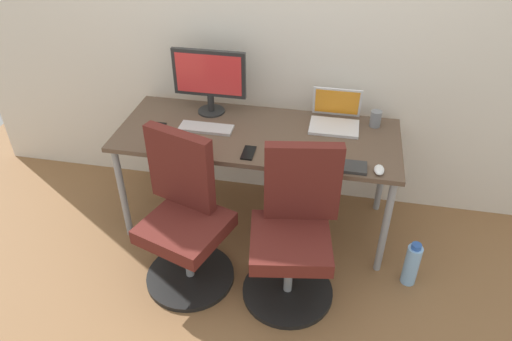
{
  "coord_description": "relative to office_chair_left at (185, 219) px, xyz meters",
  "views": [
    {
      "loc": [
        0.49,
        -2.53,
        2.26
      ],
      "look_at": [
        0.0,
        -0.05,
        0.47
      ],
      "focal_mm": 33.52,
      "sensor_mm": 36.0,
      "label": 1
    }
  ],
  "objects": [
    {
      "name": "keyboard_by_laptop",
      "position": [
        0.83,
        0.27,
        0.31
      ],
      "size": [
        0.34,
        0.12,
        0.02
      ],
      "primitive_type": "cube",
      "color": "#2D2D2D",
      "rests_on": "desk"
    },
    {
      "name": "desk",
      "position": [
        0.32,
        0.55,
        0.24
      ],
      "size": [
        1.76,
        0.71,
        0.72
      ],
      "color": "brown",
      "rests_on": "ground"
    },
    {
      "name": "ground_plane",
      "position": [
        0.32,
        0.55,
        -0.42
      ],
      "size": [
        5.28,
        5.28,
        0.0
      ],
      "primitive_type": "plane",
      "color": "brown"
    },
    {
      "name": "desktop_monitor",
      "position": [
        -0.04,
        0.76,
        0.55
      ],
      "size": [
        0.48,
        0.18,
        0.43
      ],
      "color": "#262626",
      "rests_on": "desk"
    },
    {
      "name": "phone_near_monitor",
      "position": [
        0.32,
        0.31,
        0.31
      ],
      "size": [
        0.07,
        0.14,
        0.01
      ],
      "primitive_type": "cube",
      "color": "black",
      "rests_on": "desk"
    },
    {
      "name": "pen_cup",
      "position": [
        1.04,
        0.78,
        0.35
      ],
      "size": [
        0.07,
        0.07,
        0.1
      ],
      "primitive_type": "cylinder",
      "color": "slate",
      "rests_on": "desk"
    },
    {
      "name": "mouse_by_monitor",
      "position": [
        0.56,
        0.32,
        0.32
      ],
      "size": [
        0.06,
        0.1,
        0.03
      ],
      "primitive_type": "ellipsoid",
      "color": "#515156",
      "rests_on": "desk"
    },
    {
      "name": "mouse_by_laptop",
      "position": [
        1.06,
        0.26,
        0.32
      ],
      "size": [
        0.06,
        0.1,
        0.03
      ],
      "primitive_type": "ellipsoid",
      "color": "silver",
      "rests_on": "desk"
    },
    {
      "name": "open_laptop",
      "position": [
        0.79,
        0.75,
        0.36
      ],
      "size": [
        0.31,
        0.27,
        0.22
      ],
      "color": "silver",
      "rests_on": "desk"
    },
    {
      "name": "coffee_mug",
      "position": [
        0.04,
        0.26,
        0.35
      ],
      "size": [
        0.08,
        0.08,
        0.09
      ],
      "primitive_type": "cylinder",
      "color": "red",
      "rests_on": "desk"
    },
    {
      "name": "office_chair_right",
      "position": [
        0.64,
        0.0,
        0.0
      ],
      "size": [
        0.54,
        0.54,
        0.94
      ],
      "color": "black",
      "rests_on": "ground"
    },
    {
      "name": "keyboard_by_monitor",
      "position": [
        -0.01,
        0.53,
        0.31
      ],
      "size": [
        0.34,
        0.12,
        0.02
      ],
      "primitive_type": "cube",
      "color": "#B7B7B7",
      "rests_on": "desk"
    },
    {
      "name": "office_chair_left",
      "position": [
        0.0,
        0.0,
        0.0
      ],
      "size": [
        0.56,
        0.56,
        0.94
      ],
      "color": "black",
      "rests_on": "ground"
    },
    {
      "name": "water_bottle_on_floor",
      "position": [
        1.34,
        0.17,
        -0.28
      ],
      "size": [
        0.09,
        0.09,
        0.31
      ],
      "color": "#8CBFF2",
      "rests_on": "ground"
    },
    {
      "name": "phone_near_laptop",
      "position": [
        -0.31,
        0.47,
        0.31
      ],
      "size": [
        0.07,
        0.14,
        0.01
      ],
      "primitive_type": "cube",
      "color": "black",
      "rests_on": "desk"
    },
    {
      "name": "back_wall",
      "position": [
        0.32,
        0.98,
        0.88
      ],
      "size": [
        4.4,
        0.04,
        2.6
      ],
      "primitive_type": "cube",
      "color": "silver",
      "rests_on": "ground"
    }
  ]
}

